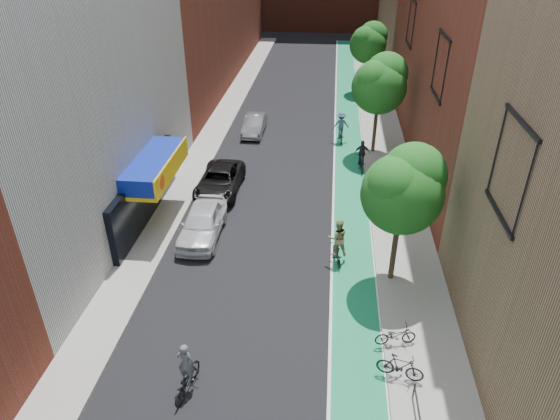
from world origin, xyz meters
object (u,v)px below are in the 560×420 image
(parked_car_white, at_px, (202,222))
(parked_car_black, at_px, (220,181))
(cyclist_lane_far, at_px, (341,129))
(cyclist_lead, at_px, (187,376))
(cyclist_lane_mid, at_px, (362,159))
(parked_car_silver, at_px, (254,125))
(cyclist_lane_near, at_px, (337,243))

(parked_car_white, relative_size, parked_car_black, 0.93)
(parked_car_white, xyz_separation_m, cyclist_lane_far, (6.91, 13.18, 0.17))
(parked_car_black, xyz_separation_m, cyclist_lane_far, (7.04, 8.39, 0.28))
(parked_car_white, height_order, cyclist_lead, cyclist_lead)
(parked_car_white, bearing_deg, cyclist_lane_mid, 45.48)
(parked_car_silver, height_order, cyclist_lane_far, cyclist_lane_far)
(parked_car_black, height_order, cyclist_lane_far, cyclist_lane_far)
(parked_car_white, xyz_separation_m, parked_car_silver, (0.53, 14.14, -0.13))
(parked_car_silver, xyz_separation_m, cyclist_lane_mid, (7.70, -5.57, 0.07))
(parked_car_black, relative_size, cyclist_lane_far, 2.33)
(parked_car_silver, bearing_deg, cyclist_lane_mid, -35.44)
(cyclist_lane_mid, bearing_deg, cyclist_lane_near, 77.60)
(parked_car_silver, height_order, cyclist_lead, cyclist_lead)
(parked_car_silver, height_order, cyclist_lane_mid, cyclist_lane_mid)
(cyclist_lead, relative_size, cyclist_lane_far, 0.91)
(cyclist_lane_near, distance_m, cyclist_lane_mid, 10.12)
(parked_car_white, bearing_deg, cyclist_lane_near, -12.74)
(cyclist_lane_near, bearing_deg, cyclist_lane_mid, -111.14)
(cyclist_lane_near, relative_size, cyclist_lane_mid, 1.11)
(parked_car_black, xyz_separation_m, cyclist_lead, (1.85, -14.20, -0.05))
(cyclist_lead, xyz_separation_m, cyclist_lane_near, (5.01, 7.97, 0.34))
(cyclist_lane_mid, distance_m, cyclist_lane_far, 4.80)
(parked_car_white, relative_size, cyclist_lane_mid, 2.37)
(parked_car_black, distance_m, cyclist_lane_near, 9.27)
(parked_car_black, height_order, cyclist_lead, cyclist_lead)
(parked_car_white, relative_size, cyclist_lane_near, 2.14)
(parked_car_silver, bearing_deg, cyclist_lead, -86.65)
(cyclist_lead, xyz_separation_m, cyclist_lane_mid, (6.51, 17.98, 0.08))
(parked_car_white, xyz_separation_m, cyclist_lane_near, (6.73, -1.44, 0.19))
(cyclist_lane_near, bearing_deg, parked_car_black, -54.84)
(cyclist_lane_near, relative_size, cyclist_lane_far, 1.01)
(parked_car_black, xyz_separation_m, cyclist_lane_mid, (8.36, 3.78, 0.04))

